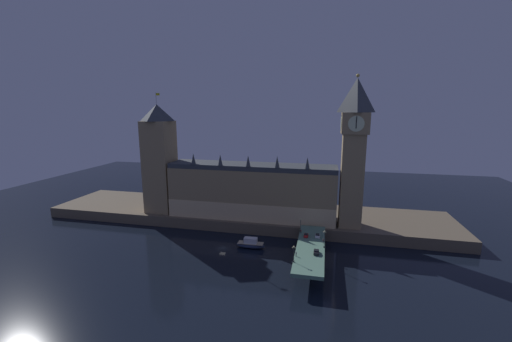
# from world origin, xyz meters

# --- Properties ---
(ground_plane) EXTENTS (400.00, 400.00, 0.00)m
(ground_plane) POSITION_xyz_m (0.00, 0.00, 0.00)
(ground_plane) COLOR black
(embankment) EXTENTS (220.00, 42.00, 5.52)m
(embankment) POSITION_xyz_m (0.00, 39.00, 2.76)
(embankment) COLOR brown
(embankment) RESTS_ON ground_plane
(parliament_hall) EXTENTS (85.81, 17.57, 33.78)m
(parliament_hall) POSITION_xyz_m (6.58, 29.11, 19.52)
(parliament_hall) COLOR #9E845B
(parliament_hall) RESTS_ON embankment
(clock_tower) EXTENTS (12.55, 12.66, 71.21)m
(clock_tower) POSITION_xyz_m (55.92, 26.61, 43.17)
(clock_tower) COLOR #9E845B
(clock_tower) RESTS_ON embankment
(victoria_tower) EXTENTS (14.62, 14.62, 64.30)m
(victoria_tower) POSITION_xyz_m (-44.83, 28.67, 34.83)
(victoria_tower) COLOR #9E845B
(victoria_tower) RESTS_ON embankment
(bridge) EXTENTS (11.12, 46.00, 7.10)m
(bridge) POSITION_xyz_m (39.00, -5.00, 5.25)
(bridge) COLOR slate
(bridge) RESTS_ON ground_plane
(car_northbound_lead) EXTENTS (1.88, 3.84, 1.32)m
(car_northbound_lead) POSITION_xyz_m (36.56, 4.59, 7.72)
(car_northbound_lead) COLOR red
(car_northbound_lead) RESTS_ON bridge
(car_southbound_lead) EXTENTS (2.05, 3.83, 1.58)m
(car_southbound_lead) POSITION_xyz_m (41.45, -11.21, 7.84)
(car_southbound_lead) COLOR black
(car_southbound_lead) RESTS_ON bridge
(car_southbound_trail) EXTENTS (2.11, 3.96, 1.42)m
(car_southbound_trail) POSITION_xyz_m (41.45, 5.02, 7.76)
(car_southbound_trail) COLOR white
(car_southbound_trail) RESTS_ON bridge
(pedestrian_near_rail) EXTENTS (0.38, 0.38, 1.84)m
(pedestrian_near_rail) POSITION_xyz_m (34.11, -14.97, 8.08)
(pedestrian_near_rail) COLOR black
(pedestrian_near_rail) RESTS_ON bridge
(pedestrian_mid_walk) EXTENTS (0.38, 0.38, 1.82)m
(pedestrian_mid_walk) POSITION_xyz_m (43.90, -0.52, 8.07)
(pedestrian_mid_walk) COLOR black
(pedestrian_mid_walk) RESTS_ON bridge
(pedestrian_far_rail) EXTENTS (0.38, 0.38, 1.71)m
(pedestrian_far_rail) POSITION_xyz_m (34.11, 7.90, 8.01)
(pedestrian_far_rail) COLOR black
(pedestrian_far_rail) RESTS_ON bridge
(street_lamp_near) EXTENTS (1.34, 0.60, 6.21)m
(street_lamp_near) POSITION_xyz_m (33.71, -19.72, 10.99)
(street_lamp_near) COLOR #2D3333
(street_lamp_near) RESTS_ON bridge
(street_lamp_mid) EXTENTS (1.34, 0.60, 7.17)m
(street_lamp_mid) POSITION_xyz_m (44.30, -5.00, 11.58)
(street_lamp_mid) COLOR #2D3333
(street_lamp_mid) RESTS_ON bridge
(street_lamp_far) EXTENTS (1.34, 0.60, 6.38)m
(street_lamp_far) POSITION_xyz_m (33.71, 9.72, 11.10)
(street_lamp_far) COLOR #2D3333
(street_lamp_far) RESTS_ON bridge
(boat_upstream) EXTENTS (13.09, 4.84, 4.74)m
(boat_upstream) POSITION_xyz_m (12.16, 3.38, 1.73)
(boat_upstream) COLOR #1E2842
(boat_upstream) RESTS_ON ground_plane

